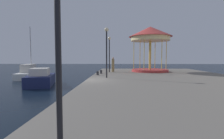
{
  "coord_description": "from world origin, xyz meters",
  "views": [
    {
      "loc": [
        2.42,
        -13.47,
        2.53
      ],
      "look_at": [
        1.95,
        3.63,
        1.38
      ],
      "focal_mm": 27.4,
      "sensor_mm": 36.0,
      "label": 1
    }
  ],
  "objects_px": {
    "motorboat_navy": "(41,79)",
    "bollard_center": "(101,72)",
    "lamp_post_mid_promenade": "(107,44)",
    "lamp_post_near_edge": "(57,2)",
    "person_by_the_water": "(113,65)",
    "sailboat_white": "(29,73)",
    "lamp_post_far_end": "(109,48)",
    "carousel": "(150,38)",
    "bollard_north": "(98,73)"
  },
  "relations": [
    {
      "from": "motorboat_navy",
      "to": "lamp_post_near_edge",
      "type": "distance_m",
      "value": 13.83
    },
    {
      "from": "carousel",
      "to": "bollard_center",
      "type": "xyz_separation_m",
      "value": [
        -5.95,
        -3.02,
        -4.06
      ]
    },
    {
      "from": "sailboat_white",
      "to": "lamp_post_near_edge",
      "type": "distance_m",
      "value": 20.92
    },
    {
      "from": "sailboat_white",
      "to": "bollard_center",
      "type": "relative_size",
      "value": 16.61
    },
    {
      "from": "carousel",
      "to": "lamp_post_near_edge",
      "type": "bearing_deg",
      "value": -106.17
    },
    {
      "from": "motorboat_navy",
      "to": "lamp_post_near_edge",
      "type": "xyz_separation_m",
      "value": [
        5.87,
        -12.16,
        2.98
      ]
    },
    {
      "from": "carousel",
      "to": "sailboat_white",
      "type": "bearing_deg",
      "value": -178.5
    },
    {
      "from": "lamp_post_near_edge",
      "to": "carousel",
      "type": "bearing_deg",
      "value": 73.83
    },
    {
      "from": "motorboat_navy",
      "to": "person_by_the_water",
      "type": "distance_m",
      "value": 8.83
    },
    {
      "from": "lamp_post_near_edge",
      "to": "bollard_center",
      "type": "distance_m",
      "value": 15.72
    },
    {
      "from": "carousel",
      "to": "lamp_post_near_edge",
      "type": "relative_size",
      "value": 1.39
    },
    {
      "from": "motorboat_navy",
      "to": "carousel",
      "type": "relative_size",
      "value": 0.82
    },
    {
      "from": "sailboat_white",
      "to": "person_by_the_water",
      "type": "xyz_separation_m",
      "value": [
        10.73,
        -0.12,
        1.01
      ]
    },
    {
      "from": "lamp_post_far_end",
      "to": "person_by_the_water",
      "type": "xyz_separation_m",
      "value": [
        0.42,
        0.6,
        -2.07
      ]
    },
    {
      "from": "lamp_post_mid_promenade",
      "to": "lamp_post_far_end",
      "type": "distance_m",
      "value": 5.8
    },
    {
      "from": "lamp_post_mid_promenade",
      "to": "bollard_center",
      "type": "distance_m",
      "value": 4.86
    },
    {
      "from": "lamp_post_near_edge",
      "to": "lamp_post_mid_promenade",
      "type": "relative_size",
      "value": 0.94
    },
    {
      "from": "motorboat_navy",
      "to": "bollard_north",
      "type": "bearing_deg",
      "value": 18.2
    },
    {
      "from": "lamp_post_far_end",
      "to": "lamp_post_near_edge",
      "type": "bearing_deg",
      "value": -90.83
    },
    {
      "from": "sailboat_white",
      "to": "carousel",
      "type": "height_order",
      "value": "sailboat_white"
    },
    {
      "from": "carousel",
      "to": "person_by_the_water",
      "type": "relative_size",
      "value": 3.09
    },
    {
      "from": "lamp_post_far_end",
      "to": "bollard_north",
      "type": "height_order",
      "value": "lamp_post_far_end"
    },
    {
      "from": "lamp_post_near_edge",
      "to": "person_by_the_water",
      "type": "relative_size",
      "value": 2.22
    },
    {
      "from": "sailboat_white",
      "to": "person_by_the_water",
      "type": "distance_m",
      "value": 10.78
    },
    {
      "from": "bollard_center",
      "to": "bollard_north",
      "type": "bearing_deg",
      "value": -96.78
    },
    {
      "from": "lamp_post_near_edge",
      "to": "lamp_post_mid_promenade",
      "type": "bearing_deg",
      "value": 88.7
    },
    {
      "from": "lamp_post_far_end",
      "to": "motorboat_navy",
      "type": "bearing_deg",
      "value": -139.54
    },
    {
      "from": "carousel",
      "to": "lamp_post_near_edge",
      "type": "height_order",
      "value": "carousel"
    },
    {
      "from": "lamp_post_far_end",
      "to": "bollard_center",
      "type": "height_order",
      "value": "lamp_post_far_end"
    },
    {
      "from": "lamp_post_mid_promenade",
      "to": "lamp_post_far_end",
      "type": "xyz_separation_m",
      "value": [
        -0.01,
        5.79,
        -0.04
      ]
    },
    {
      "from": "lamp_post_mid_promenade",
      "to": "person_by_the_water",
      "type": "xyz_separation_m",
      "value": [
        0.41,
        6.4,
        -2.11
      ]
    },
    {
      "from": "lamp_post_mid_promenade",
      "to": "lamp_post_far_end",
      "type": "height_order",
      "value": "lamp_post_mid_promenade"
    },
    {
      "from": "motorboat_navy",
      "to": "lamp_post_far_end",
      "type": "distance_m",
      "value": 8.63
    },
    {
      "from": "lamp_post_far_end",
      "to": "bollard_center",
      "type": "relative_size",
      "value": 10.71
    },
    {
      "from": "sailboat_white",
      "to": "lamp_post_far_end",
      "type": "xyz_separation_m",
      "value": [
        10.31,
        -0.72,
        3.08
      ]
    },
    {
      "from": "person_by_the_water",
      "to": "bollard_center",
      "type": "bearing_deg",
      "value": -116.85
    },
    {
      "from": "sailboat_white",
      "to": "lamp_post_mid_promenade",
      "type": "height_order",
      "value": "sailboat_white"
    },
    {
      "from": "motorboat_navy",
      "to": "sailboat_white",
      "type": "xyz_separation_m",
      "value": [
        -4.18,
        5.94,
        0.03
      ]
    },
    {
      "from": "motorboat_navy",
      "to": "sailboat_white",
      "type": "relative_size",
      "value": 0.7
    },
    {
      "from": "carousel",
      "to": "lamp_post_mid_promenade",
      "type": "height_order",
      "value": "carousel"
    },
    {
      "from": "bollard_center",
      "to": "person_by_the_water",
      "type": "xyz_separation_m",
      "value": [
        1.26,
        2.5,
        0.66
      ]
    },
    {
      "from": "bollard_center",
      "to": "motorboat_navy",
      "type": "bearing_deg",
      "value": -147.79
    },
    {
      "from": "bollard_center",
      "to": "person_by_the_water",
      "type": "bearing_deg",
      "value": 63.15
    },
    {
      "from": "motorboat_navy",
      "to": "bollard_north",
      "type": "xyz_separation_m",
      "value": [
        5.09,
        1.67,
        0.38
      ]
    },
    {
      "from": "motorboat_navy",
      "to": "bollard_center",
      "type": "height_order",
      "value": "motorboat_navy"
    },
    {
      "from": "bollard_north",
      "to": "lamp_post_near_edge",
      "type": "bearing_deg",
      "value": -86.75
    },
    {
      "from": "lamp_post_mid_promenade",
      "to": "bollard_center",
      "type": "relative_size",
      "value": 10.9
    },
    {
      "from": "carousel",
      "to": "lamp_post_far_end",
      "type": "relative_size",
      "value": 1.32
    },
    {
      "from": "bollard_center",
      "to": "lamp_post_far_end",
      "type": "bearing_deg",
      "value": 66.09
    },
    {
      "from": "carousel",
      "to": "bollard_north",
      "type": "distance_m",
      "value": 8.73
    }
  ]
}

